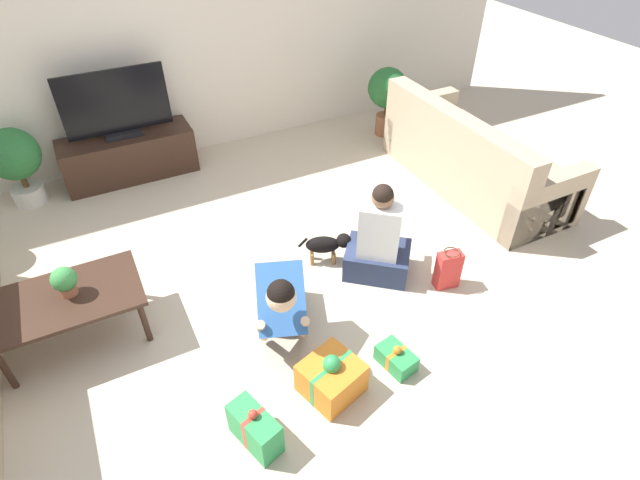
% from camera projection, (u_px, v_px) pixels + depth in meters
% --- Properties ---
extents(ground_plane, '(16.00, 16.00, 0.00)m').
position_uv_depth(ground_plane, '(278.00, 289.00, 4.07)').
color(ground_plane, beige).
extents(wall_back, '(8.40, 0.06, 2.60)m').
position_uv_depth(wall_back, '(169.00, 35.00, 5.07)').
color(wall_back, silver).
rests_on(wall_back, ground_plane).
extents(sofa_right, '(0.88, 2.07, 0.86)m').
position_uv_depth(sofa_right, '(472.00, 159.00, 5.10)').
color(sofa_right, tan).
rests_on(sofa_right, ground_plane).
extents(coffee_table, '(1.01, 0.62, 0.42)m').
position_uv_depth(coffee_table, '(66.00, 302.00, 3.44)').
color(coffee_table, '#382319').
rests_on(coffee_table, ground_plane).
extents(tv_console, '(1.34, 0.46, 0.48)m').
position_uv_depth(tv_console, '(130.00, 156.00, 5.29)').
color(tv_console, '#382319').
rests_on(tv_console, ground_plane).
extents(tv, '(1.04, 0.20, 0.68)m').
position_uv_depth(tv, '(116.00, 108.00, 4.95)').
color(tv, black).
rests_on(tv, tv_console).
extents(potted_plant_corner_right, '(0.46, 0.46, 0.82)m').
position_uv_depth(potted_plant_corner_right, '(387.00, 92.00, 5.86)').
color(potted_plant_corner_right, '#A36042').
rests_on(potted_plant_corner_right, ground_plane).
extents(potted_plant_back_left, '(0.50, 0.50, 0.79)m').
position_uv_depth(potted_plant_back_left, '(15.00, 160.00, 4.74)').
color(potted_plant_back_left, beige).
rests_on(potted_plant_back_left, ground_plane).
extents(person_kneeling, '(0.56, 0.82, 0.78)m').
position_uv_depth(person_kneeling, '(281.00, 300.00, 3.50)').
color(person_kneeling, '#23232D').
rests_on(person_kneeling, ground_plane).
extents(person_sitting, '(0.66, 0.64, 0.90)m').
position_uv_depth(person_sitting, '(379.00, 244.00, 4.03)').
color(person_sitting, '#283351').
rests_on(person_sitting, ground_plane).
extents(dog, '(0.43, 0.26, 0.29)m').
position_uv_depth(dog, '(328.00, 244.00, 4.22)').
color(dog, black).
rests_on(dog, ground_plane).
extents(gift_box_a, '(0.44, 0.43, 0.33)m').
position_uv_depth(gift_box_a, '(332.00, 377.00, 3.25)').
color(gift_box_a, orange).
rests_on(gift_box_a, ground_plane).
extents(gift_box_b, '(0.26, 0.38, 0.31)m').
position_uv_depth(gift_box_b, '(255.00, 428.00, 2.97)').
color(gift_box_b, '#2D934C').
rests_on(gift_box_b, ground_plane).
extents(gift_box_c, '(0.22, 0.30, 0.19)m').
position_uv_depth(gift_box_c, '(396.00, 358.00, 3.45)').
color(gift_box_c, '#2D934C').
rests_on(gift_box_c, ground_plane).
extents(gift_bag_a, '(0.21, 0.15, 0.36)m').
position_uv_depth(gift_bag_a, '(448.00, 269.00, 4.00)').
color(gift_bag_a, red).
rests_on(gift_bag_a, ground_plane).
extents(tabletop_plant, '(0.17, 0.17, 0.22)m').
position_uv_depth(tabletop_plant, '(64.00, 281.00, 3.37)').
color(tabletop_plant, '#A36042').
rests_on(tabletop_plant, coffee_table).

